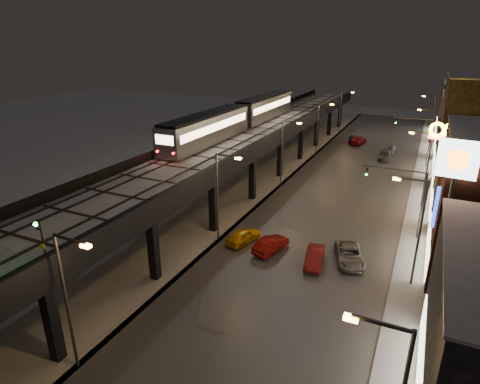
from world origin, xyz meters
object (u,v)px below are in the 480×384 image
at_px(car_mid_dark, 358,140).
at_px(sign_citgo, 454,180).
at_px(rail_signal, 40,234).
at_px(car_far_white, 353,139).
at_px(subway_train, 240,116).
at_px(car_onc_red, 390,149).
at_px(car_near_white, 271,245).
at_px(car_onc_silver, 315,258).
at_px(car_onc_dark, 349,256).
at_px(car_taxi, 243,236).
at_px(car_onc_white, 385,156).

xyz_separation_m(car_mid_dark, sign_citgo, (13.88, -48.11, 8.93)).
distance_m(rail_signal, car_far_white, 66.24).
distance_m(subway_train, car_onc_red, 29.86).
height_order(car_near_white, car_mid_dark, car_mid_dark).
xyz_separation_m(subway_train, car_mid_dark, (13.12, 25.22, -7.71)).
bearing_deg(car_onc_red, car_onc_silver, -91.19).
relative_size(car_near_white, car_mid_dark, 0.85).
distance_m(car_onc_silver, car_onc_dark, 3.18).
bearing_deg(car_onc_red, car_taxi, -101.12).
relative_size(car_taxi, car_onc_dark, 0.83).
distance_m(subway_train, sign_citgo, 35.41).
bearing_deg(car_mid_dark, car_onc_red, 155.90).
distance_m(car_near_white, car_onc_white, 37.72).
distance_m(rail_signal, car_near_white, 20.92).
bearing_deg(car_onc_red, car_mid_dark, 149.40).
relative_size(car_near_white, car_onc_red, 1.12).
height_order(car_far_white, car_onc_silver, car_far_white).
distance_m(car_onc_silver, car_onc_white, 37.83).
xyz_separation_m(subway_train, sign_citgo, (27.00, -22.88, 1.22)).
bearing_deg(subway_train, car_far_white, 65.24).
xyz_separation_m(car_onc_red, sign_citgo, (7.59, -44.20, 9.00)).
bearing_deg(sign_citgo, car_taxi, 172.77).
height_order(car_mid_dark, car_onc_dark, car_mid_dark).
height_order(rail_signal, car_mid_dark, rail_signal).
bearing_deg(car_onc_silver, car_onc_dark, 23.47).
bearing_deg(car_onc_white, car_onc_dark, -89.71).
relative_size(car_near_white, car_onc_white, 0.91).
distance_m(car_onc_dark, sign_citgo, 11.56).
distance_m(car_onc_white, sign_citgo, 40.69).
height_order(car_near_white, car_far_white, car_far_white).
bearing_deg(car_onc_white, car_mid_dark, 121.51).
xyz_separation_m(car_mid_dark, car_onc_silver, (4.43, -47.00, -0.04)).
height_order(car_near_white, car_onc_red, car_near_white).
relative_size(car_near_white, car_far_white, 0.97).
height_order(car_onc_white, sign_citgo, sign_citgo).
bearing_deg(car_taxi, car_onc_silver, -173.86).
height_order(car_onc_silver, sign_citgo, sign_citgo).
relative_size(car_onc_dark, sign_citgo, 0.39).
height_order(car_near_white, car_onc_silver, car_near_white).
distance_m(car_taxi, sign_citgo, 19.19).
height_order(car_onc_dark, car_onc_white, car_onc_dark).
relative_size(car_mid_dark, sign_citgo, 0.40).
bearing_deg(sign_citgo, car_onc_red, 99.74).
xyz_separation_m(car_far_white, sign_citgo, (14.93, -49.05, 8.91)).
relative_size(car_taxi, car_mid_dark, 0.82).
relative_size(subway_train, car_onc_white, 8.05).
bearing_deg(car_far_white, sign_citgo, 100.04).
height_order(car_onc_silver, car_onc_red, car_onc_silver).
bearing_deg(car_near_white, car_onc_silver, -173.58).
distance_m(car_taxi, car_near_white, 3.09).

